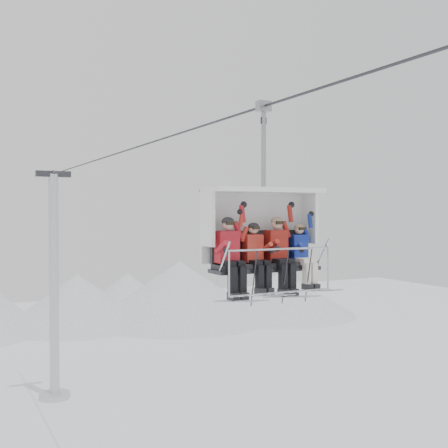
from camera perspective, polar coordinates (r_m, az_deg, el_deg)
name	(u,v)px	position (r m, az deg, el deg)	size (l,w,h in m)	color
lift_tower_right	(54,301)	(34.96, -16.87, -7.51)	(2.00, 1.80, 13.48)	silver
haul_cable	(224,119)	(13.68, 0.00, 10.62)	(0.06, 0.06, 50.00)	#2F3035
chairlift_carrier	(260,228)	(12.02, 3.70, -0.44)	(2.58, 1.17, 3.98)	black
skier_far_left	(230,253)	(11.34, 0.56, -2.95)	(0.44, 1.69, 1.74)	red
skier_center_left	(256,254)	(11.62, 3.24, -3.11)	(0.39, 1.69, 1.56)	red
skier_center_right	(279,251)	(11.93, 5.58, -2.74)	(0.44, 1.69, 1.74)	#A82218
skier_far_right	(302,253)	(12.24, 7.89, -2.98)	(0.37, 1.69, 1.51)	#162D98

